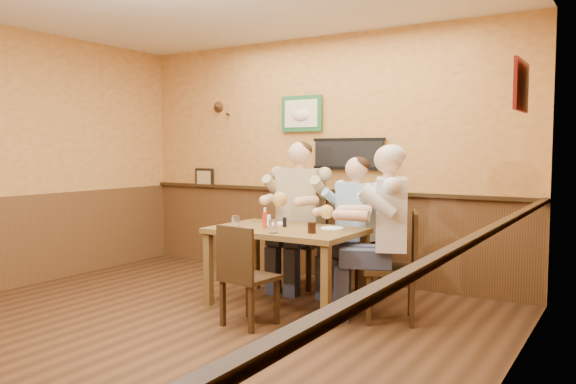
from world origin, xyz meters
name	(u,v)px	position (x,y,z in m)	size (l,w,h in m)	color
room	(192,126)	(0.13, 0.17, 1.69)	(5.02, 5.03, 2.81)	#321D0F
dining_table	(286,238)	(0.36, 1.23, 0.66)	(1.40, 0.90, 0.75)	brown
chair_back_left	(301,241)	(0.09, 1.96, 0.50)	(0.46, 0.46, 1.00)	#342210
chair_back_right	(358,253)	(0.79, 1.92, 0.45)	(0.41, 0.41, 0.89)	#342210
chair_right_end	(391,266)	(1.39, 1.31, 0.48)	(0.45, 0.45, 0.97)	#342210
chair_near_side	(250,275)	(0.43, 0.55, 0.43)	(0.40, 0.40, 0.87)	#342210
diner_tan_shirt	(301,222)	(0.09, 1.96, 0.71)	(0.66, 0.66, 1.42)	tan
diner_blue_polo	(358,234)	(0.79, 1.92, 0.64)	(0.59, 0.59, 1.28)	#89AFCE
diner_white_elder	(391,243)	(1.39, 1.31, 0.69)	(0.64, 0.64, 1.38)	silver
water_glass_left	(236,221)	(-0.09, 1.04, 0.81)	(0.07, 0.07, 0.11)	white
water_glass_mid	(273,226)	(0.44, 0.89, 0.81)	(0.08, 0.08, 0.12)	white
cola_tumbler	(312,228)	(0.73, 1.07, 0.80)	(0.08, 0.08, 0.10)	black
hot_sauce_bottle	(265,219)	(0.20, 1.10, 0.84)	(0.04, 0.04, 0.18)	red
salt_shaker	(269,220)	(0.09, 1.34, 0.80)	(0.04, 0.04, 0.10)	silver
pepper_shaker	(285,222)	(0.31, 1.28, 0.80)	(0.04, 0.04, 0.09)	black
plate_far_left	(275,223)	(0.12, 1.40, 0.76)	(0.25, 0.25, 0.02)	white
plate_far_right	(332,228)	(0.76, 1.41, 0.76)	(0.22, 0.22, 0.01)	white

